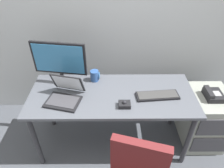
# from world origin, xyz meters

# --- Properties ---
(ground_plane) EXTENTS (8.00, 8.00, 0.00)m
(ground_plane) POSITION_xyz_m (0.00, 0.00, 0.00)
(ground_plane) COLOR #42454C
(back_wall) EXTENTS (6.00, 0.10, 2.80)m
(back_wall) POSITION_xyz_m (0.00, 0.69, 1.40)
(back_wall) COLOR #A0A6AA
(back_wall) RESTS_ON ground
(desk) EXTENTS (1.63, 0.67, 0.74)m
(desk) POSITION_xyz_m (0.00, 0.00, 0.66)
(desk) COLOR #4A4E56
(desk) RESTS_ON ground
(file_cabinet) EXTENTS (0.42, 0.53, 0.65)m
(file_cabinet) POSITION_xyz_m (1.04, 0.05, 0.33)
(file_cabinet) COLOR gray
(file_cabinet) RESTS_ON ground
(desk_phone) EXTENTS (0.17, 0.20, 0.09)m
(desk_phone) POSITION_xyz_m (1.03, 0.03, 0.69)
(desk_phone) COLOR black
(desk_phone) RESTS_ON file_cabinet
(monitor_main) EXTENTS (0.54, 0.18, 0.46)m
(monitor_main) POSITION_xyz_m (-0.52, 0.20, 1.00)
(monitor_main) COLOR #262628
(monitor_main) RESTS_ON desk
(keyboard) EXTENTS (0.42, 0.17, 0.03)m
(keyboard) POSITION_xyz_m (0.44, -0.05, 0.75)
(keyboard) COLOR black
(keyboard) RESTS_ON desk
(laptop) EXTENTS (0.37, 0.37, 0.23)m
(laptop) POSITION_xyz_m (-0.45, -0.07, 0.79)
(laptop) COLOR black
(laptop) RESTS_ON desk
(trackball_mouse) EXTENTS (0.11, 0.09, 0.07)m
(trackball_mouse) POSITION_xyz_m (0.11, -0.18, 0.76)
(trackball_mouse) COLOR black
(trackball_mouse) RESTS_ON desk
(coffee_mug) EXTENTS (0.10, 0.09, 0.12)m
(coffee_mug) POSITION_xyz_m (-0.18, 0.23, 0.79)
(coffee_mug) COLOR #2A4D88
(coffee_mug) RESTS_ON desk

